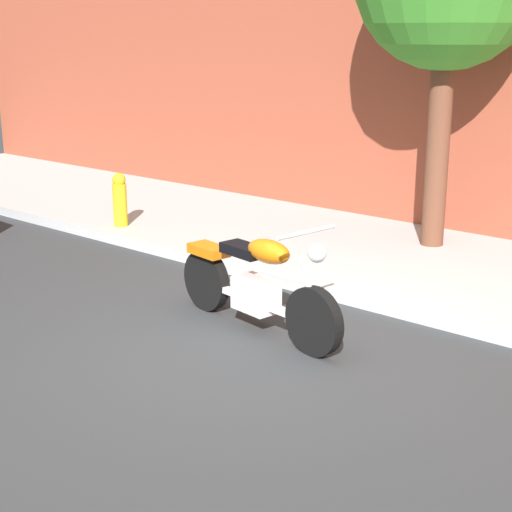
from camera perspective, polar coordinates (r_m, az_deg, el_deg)
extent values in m
plane|color=#303335|center=(7.15, -0.80, -7.10)|extent=(60.00, 60.00, 0.00)
cube|color=#ADADAD|center=(9.72, 12.12, -0.71)|extent=(23.36, 3.27, 0.14)
cylinder|color=black|center=(7.01, 4.26, -4.79)|extent=(0.65, 0.21, 0.64)
cylinder|color=black|center=(8.15, -3.65, -1.79)|extent=(0.65, 0.21, 0.64)
cube|color=silver|center=(7.54, 0.00, -2.83)|extent=(0.48, 0.35, 0.32)
cube|color=silver|center=(7.57, 0.00, -3.33)|extent=(1.43, 0.30, 0.06)
ellipsoid|color=#D1660C|center=(7.27, 0.93, 0.33)|extent=(0.55, 0.34, 0.22)
cube|color=black|center=(7.55, -0.89, 0.45)|extent=(0.51, 0.31, 0.10)
cube|color=#D1660C|center=(8.01, -3.48, 0.45)|extent=(0.47, 0.31, 0.10)
cylinder|color=silver|center=(6.96, 3.96, -2.50)|extent=(0.28, 0.09, 0.58)
cylinder|color=silver|center=(6.85, 3.69, 1.74)|extent=(0.14, 0.70, 0.04)
sphere|color=silver|center=(6.80, 4.49, 0.21)|extent=(0.17, 0.17, 0.17)
cylinder|color=silver|center=(7.85, -0.31, -2.82)|extent=(0.80, 0.21, 0.09)
cylinder|color=brown|center=(10.21, 13.16, 7.84)|extent=(0.29, 0.29, 2.86)
cylinder|color=gold|center=(11.31, -9.90, 3.35)|extent=(0.20, 0.20, 0.75)
sphere|color=gold|center=(11.22, -10.00, 5.52)|extent=(0.19, 0.19, 0.19)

